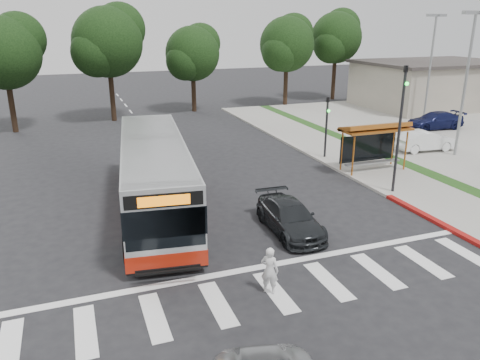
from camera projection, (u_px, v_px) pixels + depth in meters
name	position (u px, v px, depth m)	size (l,w,h in m)	color
ground	(227.00, 232.00, 19.87)	(140.00, 140.00, 0.00)	black
sidewalk_east	(347.00, 157.00, 30.56)	(4.00, 40.00, 0.12)	gray
curb_east	(320.00, 160.00, 29.90)	(0.30, 40.00, 0.15)	#9E9991
curb_east_red	(431.00, 218.00, 21.01)	(0.32, 6.00, 0.15)	maroon
parking_lot	(466.00, 136.00, 36.26)	(18.00, 36.00, 0.10)	gray
commercial_building	(433.00, 86.00, 48.53)	(14.00, 10.00, 4.40)	#A29888
building_roof_cap	(436.00, 62.00, 47.78)	(14.60, 10.60, 0.30)	#383330
crosswalk_ladder	(275.00, 292.00, 15.42)	(18.00, 2.60, 0.01)	silver
bus_shelter	(374.00, 133.00, 27.19)	(4.20, 1.60, 2.86)	#9D541A
traffic_signal_ne_tall	(401.00, 120.00, 23.09)	(0.18, 0.37, 6.50)	black
traffic_signal_ne_short	(327.00, 121.00, 29.76)	(0.18, 0.37, 4.00)	black
lot_light_front	(468.00, 65.00, 29.20)	(1.90, 0.35, 9.01)	gray
lot_light_mid	(432.00, 53.00, 40.05)	(1.90, 0.35, 9.01)	gray
tree_ne_a	(287.00, 43.00, 48.03)	(6.16, 5.74, 9.30)	black
tree_ne_b	(337.00, 37.00, 51.93)	(6.16, 5.74, 10.02)	black
tree_north_a	(108.00, 41.00, 40.21)	(6.60, 6.15, 10.17)	black
tree_north_b	(193.00, 53.00, 44.99)	(5.72, 5.33, 8.43)	black
tree_north_c	(5.00, 52.00, 36.02)	(6.16, 5.74, 9.30)	black
transit_bus	(155.00, 177.00, 21.62)	(2.79, 12.89, 3.33)	#B1B4B6
pedestrian	(270.00, 270.00, 15.15)	(0.59, 0.39, 1.63)	silver
dark_sedan	(290.00, 217.00, 19.70)	(1.81, 4.46, 1.29)	black
parked_car_1	(425.00, 141.00, 31.85)	(1.46, 4.19, 1.38)	white
parked_car_3	(435.00, 120.00, 38.36)	(1.94, 4.78, 1.39)	#121741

